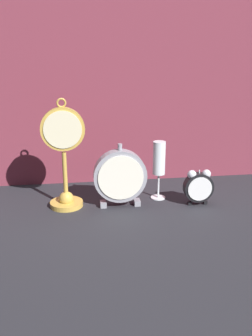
{
  "coord_description": "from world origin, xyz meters",
  "views": [
    {
      "loc": [
        -0.16,
        -1.05,
        0.49
      ],
      "look_at": [
        0.0,
        0.08,
        0.13
      ],
      "focal_mm": 40.0,
      "sensor_mm": 36.0,
      "label": 1
    }
  ],
  "objects_px": {
    "pocket_watch_on_stand": "(64,162)",
    "alarm_clock_twin_bell": "(199,186)",
    "champagne_flute": "(159,162)",
    "mantel_clock_silver": "(120,176)"
  },
  "relations": [
    {
      "from": "mantel_clock_silver",
      "to": "champagne_flute",
      "type": "relative_size",
      "value": 1.05
    },
    {
      "from": "pocket_watch_on_stand",
      "to": "mantel_clock_silver",
      "type": "bearing_deg",
      "value": -7.36
    },
    {
      "from": "alarm_clock_twin_bell",
      "to": "champagne_flute",
      "type": "height_order",
      "value": "champagne_flute"
    },
    {
      "from": "champagne_flute",
      "to": "pocket_watch_on_stand",
      "type": "bearing_deg",
      "value": -175.02
    },
    {
      "from": "alarm_clock_twin_bell",
      "to": "champagne_flute",
      "type": "relative_size",
      "value": 0.6
    },
    {
      "from": "pocket_watch_on_stand",
      "to": "mantel_clock_silver",
      "type": "relative_size",
      "value": 1.68
    },
    {
      "from": "alarm_clock_twin_bell",
      "to": "mantel_clock_silver",
      "type": "distance_m",
      "value": 0.26
    },
    {
      "from": "pocket_watch_on_stand",
      "to": "alarm_clock_twin_bell",
      "type": "relative_size",
      "value": 2.93
    },
    {
      "from": "pocket_watch_on_stand",
      "to": "mantel_clock_silver",
      "type": "xyz_separation_m",
      "value": [
        0.17,
        -0.02,
        -0.05
      ]
    },
    {
      "from": "pocket_watch_on_stand",
      "to": "champagne_flute",
      "type": "relative_size",
      "value": 1.76
    }
  ]
}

